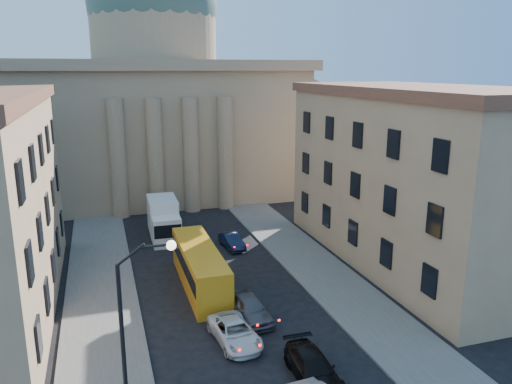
% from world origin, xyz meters
% --- Properties ---
extents(sidewalk_left, '(5.00, 60.00, 0.15)m').
position_xyz_m(sidewalk_left, '(-8.50, 18.00, 0.07)').
color(sidewalk_left, '#53514C').
rests_on(sidewalk_left, ground).
extents(sidewalk_right, '(5.00, 60.00, 0.15)m').
position_xyz_m(sidewalk_right, '(8.50, 18.00, 0.07)').
color(sidewalk_right, '#53514C').
rests_on(sidewalk_right, ground).
extents(church, '(68.02, 28.76, 36.60)m').
position_xyz_m(church, '(0.00, 55.47, 11.88)').
color(church, '#8D7257').
rests_on(church, ground).
extents(building_right, '(11.60, 26.60, 14.70)m').
position_xyz_m(building_right, '(17.00, 22.00, 7.42)').
color(building_right, tan).
rests_on(building_right, ground).
extents(street_lamp, '(2.62, 0.44, 8.83)m').
position_xyz_m(street_lamp, '(-6.97, 8.00, 5.29)').
color(street_lamp, black).
rests_on(street_lamp, ground).
extents(car_left_mid, '(2.69, 5.01, 1.34)m').
position_xyz_m(car_left_mid, '(-0.91, 13.57, 0.67)').
color(car_left_mid, silver).
rests_on(car_left_mid, ground).
extents(car_right_mid, '(2.08, 4.97, 1.43)m').
position_xyz_m(car_right_mid, '(2.05, 8.70, 0.72)').
color(car_right_mid, black).
rests_on(car_right_mid, ground).
extents(car_right_far, '(2.39, 4.82, 1.58)m').
position_xyz_m(car_right_far, '(0.80, 16.02, 0.79)').
color(car_right_far, '#4B4B50').
rests_on(car_right_far, ground).
extents(car_right_distant, '(1.78, 4.15, 1.33)m').
position_xyz_m(car_right_distant, '(3.13, 29.43, 0.66)').
color(car_right_distant, black).
rests_on(car_right_distant, ground).
extents(city_bus, '(2.60, 10.93, 3.08)m').
position_xyz_m(city_bus, '(-1.32, 22.03, 1.65)').
color(city_bus, orange).
rests_on(city_bus, ground).
extents(box_truck, '(2.81, 6.81, 3.71)m').
position_xyz_m(box_truck, '(-2.38, 34.25, 1.76)').
color(box_truck, silver).
rests_on(box_truck, ground).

